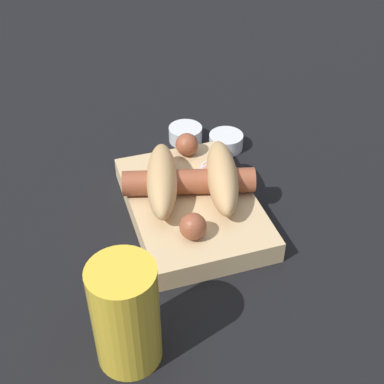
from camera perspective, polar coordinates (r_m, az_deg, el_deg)
ground_plane at (r=0.74m, az=0.00°, el=-2.47°), size 3.00×3.00×0.00m
food_tray at (r=0.73m, az=0.00°, el=-1.55°), size 0.24×0.17×0.03m
bread_roll at (r=0.71m, az=0.06°, el=1.42°), size 0.18×0.16×0.05m
sausage at (r=0.72m, az=-0.26°, el=1.12°), size 0.21×0.18×0.03m
pickled_veggies at (r=0.76m, az=2.47°, el=2.15°), size 0.06×0.06×0.01m
condiment_cup_near at (r=0.87m, az=3.64°, el=5.33°), size 0.05×0.05×0.02m
condiment_cup_far at (r=0.88m, az=-0.70°, el=6.13°), size 0.05×0.05×0.02m
drink_glass at (r=0.55m, az=-7.08°, el=-12.91°), size 0.07×0.07×0.13m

